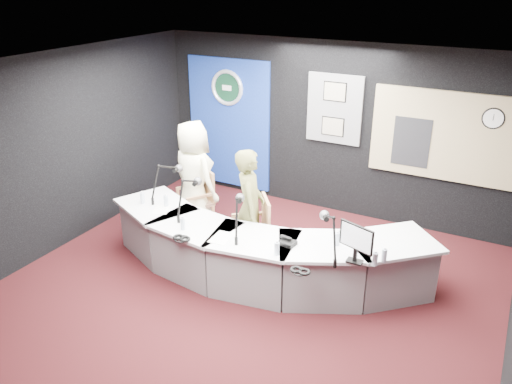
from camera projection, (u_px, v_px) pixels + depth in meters
The scene contains 32 objects.
ground at pixel (240, 298), 6.42m from camera, with size 6.00×6.00×0.00m, color black.
ceiling at pixel (237, 72), 5.30m from camera, with size 6.00×6.00×0.02m, color silver.
wall_back at pixel (331, 129), 8.29m from camera, with size 6.00×0.02×2.80m, color black.
wall_front at pixel (16, 356), 3.43m from camera, with size 6.00×0.02×2.80m, color black.
wall_left at pixel (52, 155), 7.15m from camera, with size 0.02×6.00×2.80m, color black.
broadcast_desk at pixel (257, 251), 6.73m from camera, with size 4.50×1.90×0.75m, color silver, non-canonical shape.
backdrop_panel at pixel (229, 124), 9.14m from camera, with size 1.60×0.05×2.30m, color navy.
agency_seal at pixel (227, 88), 8.85m from camera, with size 0.63×0.63×0.07m, color silver.
seal_center at pixel (227, 88), 8.85m from camera, with size 0.48×0.48×0.01m, color #0D311E.
pinboard at pixel (334, 109), 8.10m from camera, with size 0.90×0.04×1.10m, color slate.
framed_photo_upper at pixel (335, 92), 7.97m from camera, with size 0.34×0.02×0.27m, color gray.
framed_photo_lower at pixel (333, 127), 8.19m from camera, with size 0.34×0.02×0.27m, color gray.
booth_window_frame at pixel (444, 136), 7.45m from camera, with size 2.12×0.06×1.32m, color tan.
booth_glow at pixel (444, 136), 7.44m from camera, with size 2.00×0.02×1.20m, color #FFC6A1.
equipment_rack at pixel (411, 142), 7.68m from camera, with size 0.55×0.02×0.75m, color black.
wall_clock at pixel (493, 118), 7.03m from camera, with size 0.28×0.28×0.01m, color white.
armchair_left at pixel (195, 198), 7.96m from camera, with size 0.59×0.59×1.04m, color #AA784D, non-canonical shape.
armchair_right at pixel (250, 233), 7.03m from camera, with size 0.51×0.51×0.90m, color #AA784D, non-canonical shape.
draped_jacket at pixel (194, 186), 8.15m from camera, with size 0.50×0.10×0.70m, color #6B655A.
person_man at pixel (194, 177), 7.82m from camera, with size 0.85×0.55×1.74m, color #FFFCCB.
person_woman at pixel (250, 208), 6.88m from camera, with size 0.61×0.40×1.66m, color brown.
computer_monitor at pixel (357, 237), 5.65m from camera, with size 0.42×0.03×0.29m, color black.
desk_phone at pixel (288, 243), 6.13m from camera, with size 0.19×0.15×0.05m, color black.
headphones_near at pixel (300, 271), 5.57m from camera, with size 0.19×0.19×0.03m, color black.
headphones_far at pixel (182, 238), 6.25m from camera, with size 0.21×0.21×0.04m, color black.
paper_stack at pixel (161, 210), 7.03m from camera, with size 0.20×0.29×0.00m, color white.
notepad at pixel (222, 238), 6.29m from camera, with size 0.23×0.32×0.00m, color white.
boom_mic_a at pixel (166, 178), 7.31m from camera, with size 0.16×0.74×0.60m, color black, non-canonical shape.
boom_mic_b at pixel (188, 192), 6.82m from camera, with size 0.22×0.73×0.60m, color black, non-canonical shape.
boom_mic_c at pixel (238, 211), 6.30m from camera, with size 0.38×0.68×0.60m, color black, non-canonical shape.
boom_mic_d at pixel (330, 230), 5.83m from camera, with size 0.46×0.64×0.60m, color black, non-canonical shape.
water_bottles at pixel (245, 227), 6.36m from camera, with size 3.48×0.60×0.18m, color silver, non-canonical shape.
Camera 1 is at (2.69, -4.63, 3.77)m, focal length 36.00 mm.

